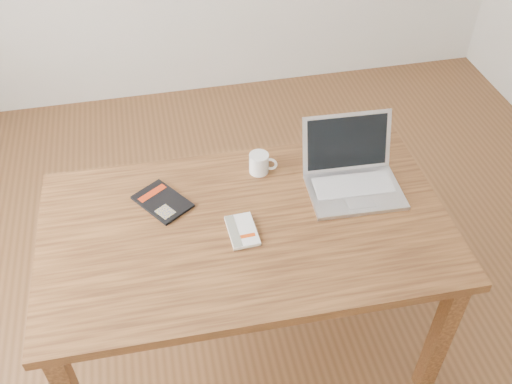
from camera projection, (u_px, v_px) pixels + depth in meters
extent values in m
plane|color=brown|center=(279.00, 312.00, 2.71)|extent=(4.00, 4.00, 0.00)
cube|color=brown|center=(246.00, 228.00, 2.11)|extent=(1.52, 0.89, 0.04)
cube|color=brown|center=(440.00, 338.00, 2.20)|extent=(0.07, 0.07, 0.71)
cube|color=brown|center=(80.00, 250.00, 2.53)|extent=(0.07, 0.07, 0.71)
cube|color=brown|center=(375.00, 207.00, 2.72)|extent=(0.07, 0.07, 0.71)
cube|color=silver|center=(242.00, 231.00, 2.06)|extent=(0.11, 0.17, 0.01)
cube|color=white|center=(242.00, 231.00, 2.06)|extent=(0.11, 0.17, 0.01)
cube|color=gray|center=(233.00, 231.00, 2.05)|extent=(0.04, 0.16, 0.00)
cube|color=#E44A10|center=(248.00, 236.00, 2.03)|extent=(0.05, 0.02, 0.00)
cube|color=black|center=(162.00, 202.00, 2.17)|extent=(0.24, 0.26, 0.01)
cube|color=#AA290C|center=(152.00, 193.00, 2.20)|extent=(0.12, 0.09, 0.00)
cube|color=gray|center=(165.00, 212.00, 2.13)|extent=(0.08, 0.08, 0.00)
cube|color=silver|center=(355.00, 192.00, 2.21)|extent=(0.37, 0.26, 0.02)
cube|color=#BBBBBF|center=(353.00, 185.00, 2.23)|extent=(0.31, 0.14, 0.00)
cube|color=#BCBCC1|center=(361.00, 203.00, 2.15)|extent=(0.11, 0.06, 0.00)
cube|color=silver|center=(347.00, 142.00, 2.24)|extent=(0.36, 0.10, 0.23)
cube|color=black|center=(347.00, 142.00, 2.24)|extent=(0.32, 0.08, 0.20)
cylinder|color=white|center=(259.00, 163.00, 2.28)|extent=(0.08, 0.08, 0.08)
cylinder|color=black|center=(259.00, 156.00, 2.26)|extent=(0.06, 0.06, 0.01)
torus|color=white|center=(270.00, 164.00, 2.28)|extent=(0.06, 0.03, 0.06)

